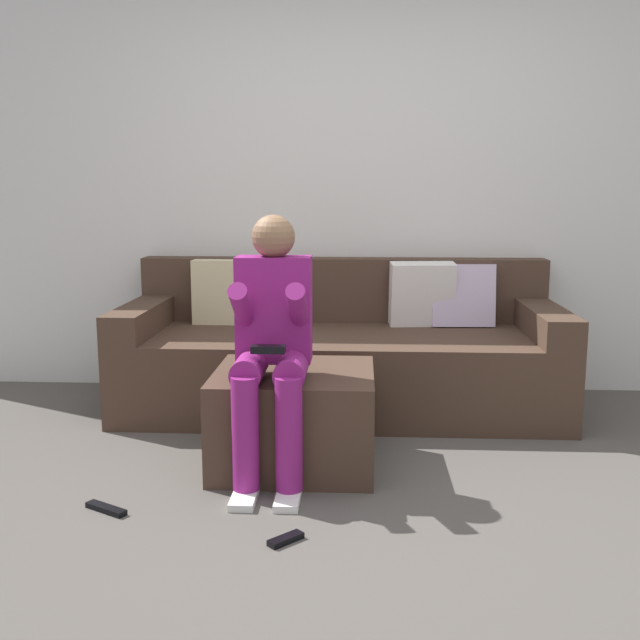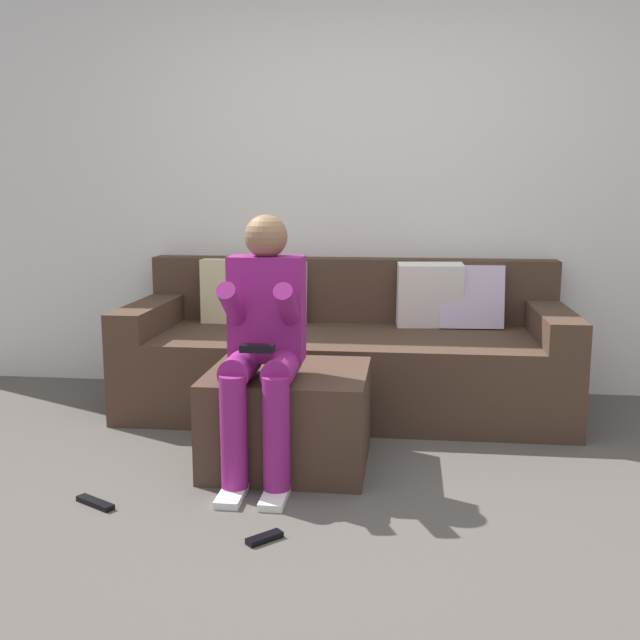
% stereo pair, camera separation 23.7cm
% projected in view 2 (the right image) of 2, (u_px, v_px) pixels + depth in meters
% --- Properties ---
extents(ground_plane, '(7.74, 7.74, 0.00)m').
position_uv_depth(ground_plane, '(338.00, 525.00, 2.81)').
color(ground_plane, '#544F49').
extents(wall_back, '(5.95, 0.10, 2.51)m').
position_uv_depth(wall_back, '(370.00, 189.00, 4.60)').
color(wall_back, silver).
rests_on(wall_back, ground_plane).
extents(couch_sectional, '(2.47, 0.98, 0.84)m').
position_uv_depth(couch_sectional, '(346.00, 355.00, 4.31)').
color(couch_sectional, '#473326').
rests_on(couch_sectional, ground_plane).
extents(ottoman, '(0.72, 0.66, 0.44)m').
position_uv_depth(ottoman, '(288.00, 417.00, 3.42)').
color(ottoman, '#473326').
rests_on(ottoman, ground_plane).
extents(person_seated, '(0.32, 0.56, 1.15)m').
position_uv_depth(person_seated, '(263.00, 339.00, 3.18)').
color(person_seated, '#8C1E72').
rests_on(person_seated, ground_plane).
extents(remote_near_ottoman, '(0.13, 0.13, 0.02)m').
position_uv_depth(remote_near_ottoman, '(265.00, 538.00, 2.69)').
color(remote_near_ottoman, black).
rests_on(remote_near_ottoman, ground_plane).
extents(remote_by_storage_bin, '(0.19, 0.13, 0.02)m').
position_uv_depth(remote_by_storage_bin, '(95.00, 503.00, 2.99)').
color(remote_by_storage_bin, black).
rests_on(remote_by_storage_bin, ground_plane).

